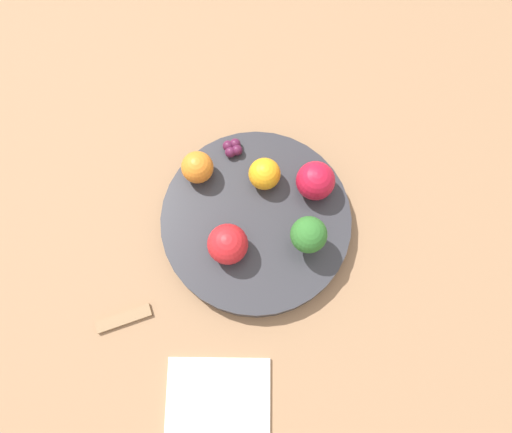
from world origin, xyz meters
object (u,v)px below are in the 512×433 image
(grape_cluster, at_px, (233,148))
(spoon, at_px, (124,318))
(broccoli, at_px, (308,235))
(apple_green, at_px, (228,244))
(bowl, at_px, (256,221))
(apple_red, at_px, (315,181))
(orange_back, at_px, (265,174))
(napkin, at_px, (217,423))
(orange_front, at_px, (197,167))

(grape_cluster, xyz_separation_m, spoon, (0.04, 0.26, -0.03))
(broccoli, xyz_separation_m, apple_green, (0.09, 0.05, -0.01))
(bowl, xyz_separation_m, spoon, (0.11, 0.18, -0.01))
(apple_red, relative_size, orange_back, 1.21)
(apple_red, height_order, orange_back, apple_red)
(bowl, bearing_deg, napkin, 101.92)
(grape_cluster, height_order, napkin, grape_cluster)
(grape_cluster, relative_size, spoon, 0.45)
(bowl, relative_size, apple_red, 4.93)
(bowl, xyz_separation_m, apple_red, (-0.05, -0.07, 0.04))
(apple_red, xyz_separation_m, orange_front, (0.15, 0.04, -0.00))
(apple_green, xyz_separation_m, napkin, (-0.07, 0.20, -0.05))
(broccoli, bearing_deg, grape_cluster, -31.16)
(apple_red, distance_m, grape_cluster, 0.12)
(spoon, bearing_deg, orange_front, -93.59)
(broccoli, height_order, orange_back, broccoli)
(bowl, relative_size, orange_back, 5.95)
(grape_cluster, bearing_deg, broccoli, 148.84)
(orange_front, bearing_deg, grape_cluster, -120.88)
(napkin, relative_size, spoon, 2.94)
(apple_green, xyz_separation_m, grape_cluster, (0.05, -0.13, -0.02))
(broccoli, bearing_deg, spoon, 44.44)
(bowl, height_order, napkin, bowl)
(spoon, bearing_deg, napkin, 157.08)
(apple_green, xyz_separation_m, spoon, (0.09, 0.13, -0.05))
(orange_front, distance_m, grape_cluster, 0.06)
(orange_back, distance_m, spoon, 0.26)
(apple_green, relative_size, napkin, 0.27)
(apple_green, height_order, orange_back, apple_green)
(orange_back, bearing_deg, napkin, 101.75)
(bowl, height_order, orange_front, orange_front)
(broccoli, distance_m, napkin, 0.25)
(broccoli, xyz_separation_m, orange_back, (0.08, -0.06, -0.02))
(apple_red, distance_m, apple_green, 0.14)
(bowl, bearing_deg, apple_green, 71.48)
(grape_cluster, bearing_deg, apple_green, 111.01)
(apple_green, height_order, napkin, apple_green)
(orange_front, xyz_separation_m, spoon, (0.01, 0.21, -0.04))
(grape_cluster, relative_size, napkin, 0.15)
(orange_front, bearing_deg, napkin, 117.88)
(orange_front, bearing_deg, broccoli, 168.09)
(apple_green, relative_size, orange_front, 1.21)
(bowl, xyz_separation_m, apple_green, (0.02, 0.05, 0.04))
(bowl, distance_m, apple_red, 0.10)
(apple_red, relative_size, orange_front, 1.20)
(bowl, height_order, apple_red, apple_red)
(orange_back, xyz_separation_m, grape_cluster, (0.06, -0.02, -0.01))
(orange_back, distance_m, grape_cluster, 0.06)
(bowl, height_order, spoon, bowl)
(orange_front, bearing_deg, orange_back, -163.50)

